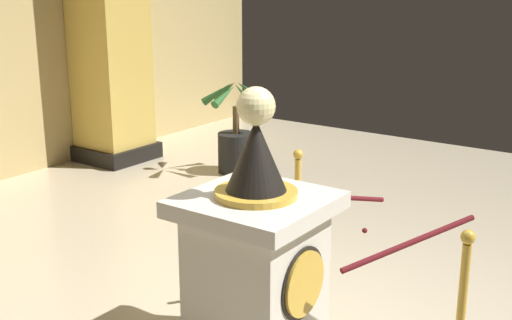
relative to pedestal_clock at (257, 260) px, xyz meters
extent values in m
cube|color=beige|center=(0.00, 0.00, -0.18)|extent=(0.66, 0.66, 0.97)
cube|color=beige|center=(0.00, 0.00, 0.35)|extent=(0.83, 0.83, 0.10)
cylinder|color=gold|center=(0.00, -0.34, -0.06)|extent=(0.40, 0.03, 0.40)
cylinder|color=black|center=(0.00, -0.33, -0.06)|extent=(0.45, 0.01, 0.45)
cylinder|color=gold|center=(0.00, 0.00, 0.42)|extent=(0.50, 0.50, 0.04)
cone|color=black|center=(0.00, 0.00, 0.66)|extent=(0.36, 0.36, 0.43)
cylinder|color=gold|center=(0.00, 0.00, 0.86)|extent=(0.03, 0.03, 0.06)
sphere|color=beige|center=(0.00, 0.00, 0.95)|extent=(0.23, 0.23, 0.23)
sphere|color=gold|center=(0.26, -1.18, 0.34)|extent=(0.08, 0.08, 0.08)
cylinder|color=gold|center=(1.20, 0.46, -0.65)|extent=(0.24, 0.24, 0.03)
cylinder|color=gold|center=(1.20, 0.46, -0.19)|extent=(0.05, 0.05, 0.95)
sphere|color=gold|center=(1.20, 0.46, 0.33)|extent=(0.08, 0.08, 0.08)
cylinder|color=#591419|center=(0.50, -0.77, 0.13)|extent=(0.84, 0.50, 0.22)
cylinder|color=#591419|center=(0.97, 0.05, 0.13)|extent=(0.84, 0.50, 0.22)
sphere|color=#591419|center=(0.73, -0.36, 0.04)|extent=(0.04, 0.04, 0.04)
cube|color=black|center=(2.76, 4.25, -0.56)|extent=(0.87, 0.87, 0.20)
cube|color=gold|center=(2.76, 4.25, 1.34)|extent=(0.75, 0.75, 4.01)
cylinder|color=black|center=(3.21, 2.59, -0.42)|extent=(0.45, 0.45, 0.48)
cylinder|color=brown|center=(3.21, 2.59, -0.01)|extent=(0.08, 0.08, 0.33)
cone|color=#2D662D|center=(3.42, 2.56, 0.32)|extent=(0.42, 0.17, 0.33)
cone|color=#2D662D|center=(3.28, 2.79, 0.32)|extent=(0.20, 0.40, 0.35)
cone|color=#2D662D|center=(3.09, 2.77, 0.32)|extent=(0.27, 0.39, 0.36)
cone|color=#2D662D|center=(2.99, 2.59, 0.32)|extent=(0.43, 0.10, 0.26)
cone|color=#2D662D|center=(3.12, 2.39, 0.32)|extent=(0.22, 0.41, 0.33)
cone|color=#2D662D|center=(3.33, 2.42, 0.32)|extent=(0.29, 0.39, 0.34)
camera|label=1|loc=(-3.01, -2.14, 1.66)|focal=46.33mm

